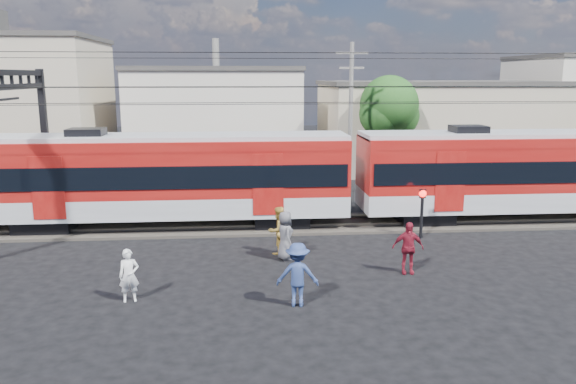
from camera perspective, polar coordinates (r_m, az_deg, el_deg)
name	(u,v)px	position (r m, az deg, el deg)	size (l,w,h in m)	color
ground	(249,294)	(17.82, -3.96, -10.28)	(120.00, 120.00, 0.00)	black
track_bed	(247,225)	(25.40, -4.22, -3.39)	(70.00, 3.40, 0.12)	#2D2823
rail_near	(247,227)	(24.65, -4.21, -3.57)	(70.00, 0.12, 0.12)	#59544C
rail_far	(246,219)	(26.10, -4.24, -2.70)	(70.00, 0.12, 0.12)	#59544C
commuter_train	(169,175)	(25.10, -11.98, 1.68)	(50.30, 3.08, 4.17)	black
catenary	(39,113)	(26.00, -24.00, 7.35)	(70.00, 9.30, 7.52)	black
building_midwest	(217,116)	(43.67, -7.19, 7.68)	(12.24, 12.24, 7.30)	beige
building_mideast	(434,124)	(43.07, 14.59, 6.68)	(16.32, 10.20, 6.30)	tan
utility_pole_mid	(351,114)	(32.19, 6.37, 7.85)	(1.80, 0.24, 8.50)	slate
tree_near	(392,109)	(35.91, 10.48, 8.33)	(3.82, 3.64, 6.72)	#382619
pedestrian_a	(129,275)	(17.63, -15.85, -8.16)	(0.59, 0.39, 1.62)	white
pedestrian_b	(278,230)	(21.33, -0.99, -3.92)	(0.89, 0.69, 1.83)	gold
pedestrian_c	(298,275)	(16.61, 0.98, -8.39)	(1.24, 0.71, 1.92)	navy
pedestrian_d	(408,248)	(19.69, 12.08, -5.56)	(1.06, 0.44, 1.82)	maroon
pedestrian_e	(285,236)	(20.67, -0.29, -4.46)	(0.89, 0.58, 1.82)	#505055
crossing_signal	(422,204)	(23.88, 13.47, -1.22)	(0.31, 0.31, 2.10)	black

